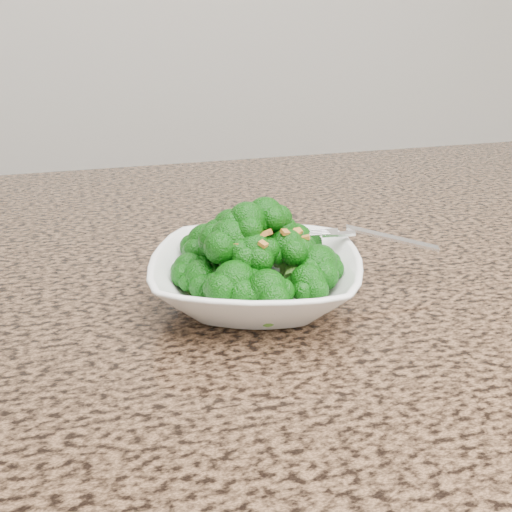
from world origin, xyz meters
name	(u,v)px	position (x,y,z in m)	size (l,w,h in m)	color
granite_counter	(353,271)	(0.00, 0.30, 0.89)	(1.64, 1.04, 0.03)	brown
bowl	(256,279)	(-0.14, 0.22, 0.93)	(0.21, 0.21, 0.05)	white
broccoli_pile	(256,220)	(-0.14, 0.22, 0.99)	(0.18, 0.18, 0.07)	#0C5309
garlic_topping	(256,179)	(-0.14, 0.22, 1.03)	(0.11, 0.11, 0.01)	#BF7D2E
fork	(349,234)	(-0.04, 0.24, 0.96)	(0.16, 0.03, 0.01)	silver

